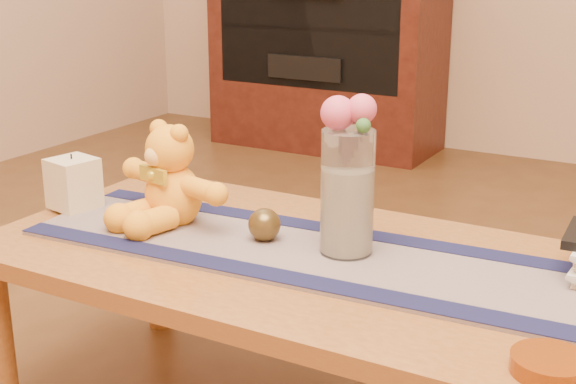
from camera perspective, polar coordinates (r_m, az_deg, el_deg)
The scene contains 23 objects.
coffee_table_top at distance 1.69m, azimuth 1.49°, elevation -5.12°, with size 1.40×0.70×0.04m, color brown.
table_leg_bl at distance 2.33m, azimuth -9.26°, elevation -4.83°, with size 0.07×0.07×0.41m, color brown.
persian_runner at distance 1.69m, azimuth 0.65°, elevation -4.21°, with size 1.20×0.35×0.01m, color #192046.
runner_border_near at distance 1.57m, azimuth -1.65°, elevation -5.79°, with size 1.20×0.06×0.00m, color #121437.
runner_border_far at distance 1.81m, azimuth 2.63°, elevation -2.54°, with size 1.20×0.06×0.00m, color #121437.
teddy_bear at distance 1.84m, azimuth -8.25°, elevation 1.21°, with size 0.33×0.27×0.22m, color #FFA320, non-canonical shape.
pillar_candle at distance 2.00m, azimuth -15.08°, elevation 0.62°, with size 0.10×0.10×0.12m, color beige.
candle_wick at distance 1.98m, azimuth -15.23°, elevation 2.47°, with size 0.00×0.00×0.01m, color black.
glass_vase at distance 1.63m, azimuth 4.26°, elevation -0.04°, with size 0.11×0.11×0.26m, color silver.
potpourri_fill at distance 1.64m, azimuth 4.23°, elevation -1.33°, with size 0.09×0.09×0.18m, color beige.
rose_left at distance 1.59m, azimuth 3.58°, elevation 5.66°, with size 0.07×0.07×0.07m, color #D84C6D.
rose_right at distance 1.58m, azimuth 5.30°, elevation 5.93°, with size 0.06×0.06×0.06m, color #D84C6D.
blue_flower_back at distance 1.62m, azimuth 5.24°, elevation 5.58°, with size 0.04×0.04×0.04m, color #4A55A1.
blue_flower_side at distance 1.62m, azimuth 3.72°, elevation 5.36°, with size 0.04×0.04×0.04m, color #4A55A1.
leaf_sprig at distance 1.56m, azimuth 5.40°, elevation 4.75°, with size 0.03×0.03×0.03m, color #33662D.
bronze_ball at distance 1.72m, azimuth -1.70°, elevation -2.34°, with size 0.07×0.07×0.07m, color #4E3B1A.
book_bottom at distance 1.69m, azimuth 19.86°, elevation -5.09°, with size 0.17×0.22×0.02m, color beige.
book_upper at distance 1.68m, azimuth 19.81°, elevation -3.82°, with size 0.17×0.22×0.02m, color beige.
amber_dish at distance 1.30m, azimuth 18.22°, elevation -11.65°, with size 0.12×0.12×0.03m, color #BF5914.
media_cabinet at distance 4.34m, azimuth 2.82°, elevation 10.43°, with size 1.20×0.50×1.10m, color black.
cabinet_cavity at distance 4.12m, azimuth 1.35°, elevation 11.61°, with size 1.02×0.03×0.61m, color black.
cabinet_shelf at distance 4.20m, azimuth 1.91°, elevation 11.71°, with size 1.02×0.20×0.03m, color black.
stereo_lower at distance 4.24m, azimuth 2.01°, elevation 9.07°, with size 0.42×0.28×0.12m, color black.
Camera 1 is at (0.72, -1.38, 1.08)m, focal length 49.76 mm.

